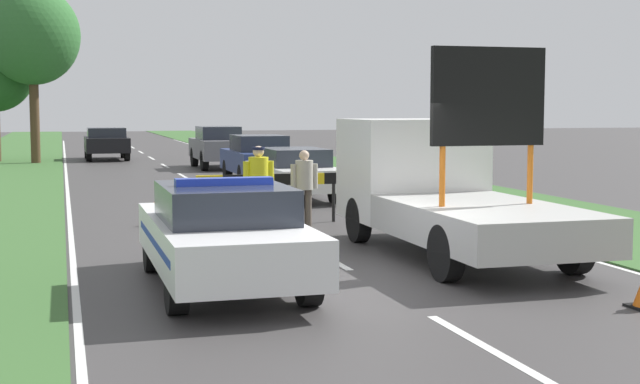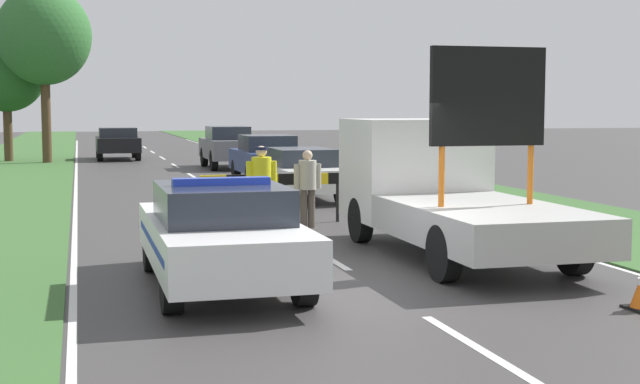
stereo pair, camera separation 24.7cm
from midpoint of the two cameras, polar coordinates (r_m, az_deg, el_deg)
ground_plane at (r=12.56m, az=3.67°, el=-5.77°), size 160.00×160.00×0.00m
lane_markings at (r=31.64m, az=-7.89°, el=0.99°), size 8.08×73.06×0.01m
grass_verge_left at (r=31.84m, az=-19.47°, el=0.77°), size 4.62×120.00×0.03m
grass_verge_right at (r=33.40m, az=2.99°, el=1.29°), size 4.62×120.00×0.03m
police_car at (r=12.14m, az=-5.81°, el=-2.68°), size 1.87×4.72×1.50m
work_truck at (r=15.28m, az=8.15°, el=0.28°), size 2.28×6.03×3.34m
road_barrier at (r=18.62m, az=-2.34°, el=0.62°), size 3.26×0.08×1.05m
police_officer at (r=17.34m, az=-3.36°, el=0.70°), size 0.61×0.39×1.69m
pedestrian_civilian at (r=17.97m, az=-0.41°, el=0.61°), size 0.57×0.36×1.58m
traffic_cone_centre_front at (r=18.73m, az=-9.93°, el=-1.36°), size 0.36×0.36×0.50m
queued_car_van_white at (r=23.84m, az=-0.99°, el=1.28°), size 1.70×4.59×1.35m
queued_car_hatch_blue at (r=29.39m, az=-3.20°, el=2.21°), size 1.81×4.31×1.52m
queued_car_suv_grey at (r=35.88m, az=-5.74°, el=2.93°), size 1.74×4.30×1.67m
queued_car_sedan_black at (r=42.67m, az=-12.66°, el=3.12°), size 1.93×4.16×1.49m
roadside_tree_near_left at (r=42.25m, az=-19.30°, el=7.36°), size 3.55×3.55×5.95m
roadside_tree_near_right at (r=40.67m, az=-17.09°, el=9.50°), size 4.04×4.04×7.63m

